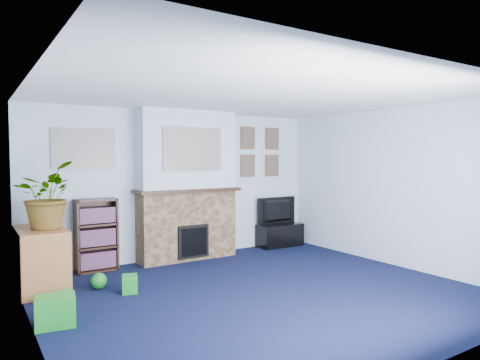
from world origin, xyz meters
TOP-DOWN VIEW (x-y plane):
  - floor at (0.00, 0.00)m, footprint 5.00×4.50m
  - ceiling at (0.00, 0.00)m, footprint 5.00×4.50m
  - wall_back at (0.00, 2.25)m, footprint 5.00×0.04m
  - wall_front at (0.00, -2.25)m, footprint 5.00×0.04m
  - wall_left at (-2.50, 0.00)m, footprint 0.04×4.50m
  - wall_right at (2.50, 0.00)m, footprint 0.04×4.50m
  - chimney_breast at (0.00, 2.05)m, footprint 1.72×0.50m
  - collage_main at (0.00, 1.84)m, footprint 1.00×0.03m
  - collage_left at (-1.55, 2.23)m, footprint 0.90×0.03m
  - portrait_tl at (1.30, 2.23)m, footprint 0.30×0.03m
  - portrait_tr at (1.85, 2.23)m, footprint 0.30×0.03m
  - portrait_bl at (1.30, 2.23)m, footprint 0.30×0.03m
  - portrait_br at (1.85, 2.23)m, footprint 0.30×0.03m
  - tv_stand at (1.89, 2.03)m, footprint 0.87×0.37m
  - television at (1.89, 2.05)m, footprint 0.86×0.14m
  - bookshelf at (-1.43, 2.11)m, footprint 0.58×0.28m
  - sideboard at (-2.24, 1.59)m, footprint 0.55×0.98m
  - potted_plant at (-2.19, 1.54)m, footprint 0.81×0.88m
  - mantel_clock at (-0.00, 2.00)m, footprint 0.11×0.07m
  - mantel_candle at (0.30, 2.00)m, footprint 0.06×0.06m
  - mantel_teddy at (-0.59, 2.00)m, footprint 0.13×0.13m
  - mantel_can at (0.71, 2.00)m, footprint 0.07×0.07m
  - green_crate at (-2.30, 0.23)m, footprint 0.41×0.35m
  - toy_ball at (-1.63, 1.20)m, footprint 0.20×0.20m
  - toy_block at (-1.36, 0.84)m, footprint 0.23×0.23m
  - toy_tube at (-2.18, 0.89)m, footprint 0.32×0.14m

SIDE VIEW (x-z plane):
  - floor at x=0.00m, z-range -0.01..0.01m
  - toy_tube at x=-2.18m, z-range -0.02..0.16m
  - toy_ball at x=-1.63m, z-range -0.01..0.19m
  - toy_block at x=-1.36m, z-range 0.00..0.22m
  - green_crate at x=-2.30m, z-range -0.01..0.29m
  - tv_stand at x=1.89m, z-range 0.02..0.43m
  - sideboard at x=-2.24m, z-range -0.03..0.73m
  - bookshelf at x=-1.43m, z-range -0.02..1.03m
  - television at x=1.89m, z-range 0.41..0.91m
  - chimney_breast at x=0.00m, z-range -0.02..2.38m
  - potted_plant at x=-2.19m, z-range 0.77..1.61m
  - wall_back at x=0.00m, z-range 0.00..2.40m
  - wall_front at x=0.00m, z-range 0.00..2.40m
  - wall_left at x=-2.50m, z-range 0.00..2.40m
  - wall_right at x=2.50m, z-range 0.00..2.40m
  - mantel_can at x=0.71m, z-range 1.14..1.28m
  - mantel_teddy at x=-0.59m, z-range 1.15..1.28m
  - mantel_clock at x=0.00m, z-range 1.14..1.30m
  - mantel_candle at x=0.30m, z-range 1.14..1.32m
  - portrait_bl at x=1.30m, z-range 1.30..1.70m
  - portrait_br at x=1.85m, z-range 1.30..1.70m
  - collage_left at x=-1.55m, z-range 1.49..2.07m
  - collage_main at x=0.00m, z-range 1.44..2.12m
  - portrait_tl at x=1.30m, z-range 1.80..2.20m
  - portrait_tr at x=1.85m, z-range 1.80..2.20m
  - ceiling at x=0.00m, z-range 2.40..2.40m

